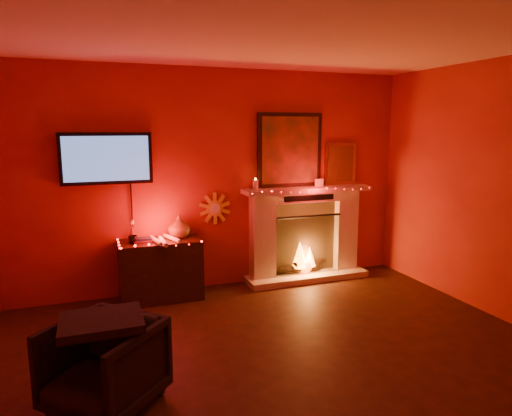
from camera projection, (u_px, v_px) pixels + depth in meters
The scene contains 6 objects.
room at pixel (309, 217), 3.32m from camera, with size 5.00×5.00×5.00m.
fireplace at pixel (304, 225), 6.03m from camera, with size 1.72×0.40×2.18m.
tv at pixel (107, 159), 5.10m from camera, with size 1.00×0.07×1.24m.
sunburst_clock at pixel (215, 209), 5.66m from camera, with size 0.40×0.03×0.40m.
console_table at pixel (161, 267), 5.32m from camera, with size 0.93×0.57×0.98m.
armchair at pixel (104, 365), 3.25m from camera, with size 0.68×0.70×0.64m, color black.
Camera 1 is at (-1.48, -2.93, 1.99)m, focal length 32.00 mm.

